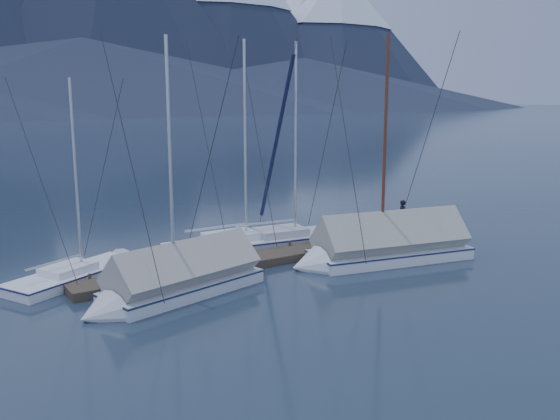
{
  "coord_description": "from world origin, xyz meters",
  "views": [
    {
      "loc": [
        -13.74,
        -18.76,
        6.95
      ],
      "look_at": [
        0.0,
        2.0,
        2.2
      ],
      "focal_mm": 38.0,
      "sensor_mm": 36.0,
      "label": 1
    }
  ],
  "objects_px": {
    "sailboat_open_mid": "(256,243)",
    "sailboat_covered_near": "(378,250)",
    "sailboat_open_right": "(305,239)",
    "sailboat_covered_far": "(171,284)",
    "person": "(403,215)",
    "sailboat_open_left": "(91,272)"
  },
  "relations": [
    {
      "from": "sailboat_open_right",
      "to": "sailboat_covered_near",
      "type": "xyz_separation_m",
      "value": [
        0.62,
        -4.49,
        0.34
      ]
    },
    {
      "from": "person",
      "to": "sailboat_open_mid",
      "type": "bearing_deg",
      "value": 85.44
    },
    {
      "from": "sailboat_open_left",
      "to": "sailboat_open_right",
      "type": "relative_size",
      "value": 0.81
    },
    {
      "from": "sailboat_open_mid",
      "to": "sailboat_covered_near",
      "type": "xyz_separation_m",
      "value": [
        3.01,
        -5.1,
        0.34
      ]
    },
    {
      "from": "sailboat_covered_far",
      "to": "person",
      "type": "height_order",
      "value": "sailboat_covered_far"
    },
    {
      "from": "sailboat_open_left",
      "to": "sailboat_open_right",
      "type": "distance_m",
      "value": 10.27
    },
    {
      "from": "sailboat_covered_near",
      "to": "sailboat_open_right",
      "type": "bearing_deg",
      "value": 97.82
    },
    {
      "from": "sailboat_open_right",
      "to": "sailboat_covered_far",
      "type": "height_order",
      "value": "sailboat_open_right"
    },
    {
      "from": "sailboat_open_mid",
      "to": "sailboat_open_right",
      "type": "bearing_deg",
      "value": -14.23
    },
    {
      "from": "sailboat_open_left",
      "to": "sailboat_open_mid",
      "type": "bearing_deg",
      "value": 2.23
    },
    {
      "from": "sailboat_covered_near",
      "to": "sailboat_covered_far",
      "type": "relative_size",
      "value": 1.07
    },
    {
      "from": "sailboat_covered_near",
      "to": "person",
      "type": "distance_m",
      "value": 4.98
    },
    {
      "from": "sailboat_covered_near",
      "to": "sailboat_covered_far",
      "type": "bearing_deg",
      "value": 176.49
    },
    {
      "from": "sailboat_open_mid",
      "to": "person",
      "type": "bearing_deg",
      "value": -18.58
    },
    {
      "from": "sailboat_open_mid",
      "to": "person",
      "type": "xyz_separation_m",
      "value": [
        7.16,
        -2.41,
        0.94
      ]
    },
    {
      "from": "sailboat_open_left",
      "to": "sailboat_open_right",
      "type": "xyz_separation_m",
      "value": [
        10.27,
        -0.3,
        0.03
      ]
    },
    {
      "from": "sailboat_open_right",
      "to": "sailboat_covered_far",
      "type": "distance_m",
      "value": 9.51
    },
    {
      "from": "sailboat_covered_near",
      "to": "person",
      "type": "bearing_deg",
      "value": 33.0
    },
    {
      "from": "sailboat_covered_near",
      "to": "sailboat_open_mid",
      "type": "bearing_deg",
      "value": 120.59
    },
    {
      "from": "sailboat_open_mid",
      "to": "sailboat_open_right",
      "type": "relative_size",
      "value": 1.0
    },
    {
      "from": "sailboat_open_left",
      "to": "sailboat_covered_near",
      "type": "xyz_separation_m",
      "value": [
        10.88,
        -4.79,
        0.38
      ]
    },
    {
      "from": "sailboat_covered_far",
      "to": "sailboat_open_mid",
      "type": "bearing_deg",
      "value": 35.88
    }
  ]
}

